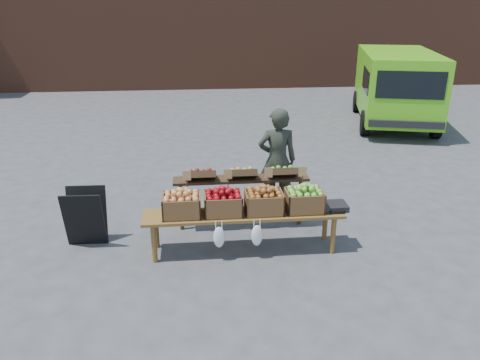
{
  "coord_description": "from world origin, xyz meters",
  "views": [
    {
      "loc": [
        -1.1,
        -5.28,
        3.25
      ],
      "look_at": [
        -0.49,
        0.91,
        0.85
      ],
      "focal_mm": 35.0,
      "sensor_mm": 36.0,
      "label": 1
    }
  ],
  "objects_px": {
    "display_bench": "(244,231)",
    "crate_golden_apples": "(182,206)",
    "delivery_van": "(395,89)",
    "crate_russet_pears": "(223,204)",
    "vendor": "(277,160)",
    "back_table": "(241,195)",
    "weighing_scale": "(334,206)",
    "chalkboard_sign": "(85,217)",
    "crate_red_apples": "(264,202)",
    "crate_green_apples": "(304,201)"
  },
  "relations": [
    {
      "from": "vendor",
      "to": "crate_russet_pears",
      "type": "distance_m",
      "value": 1.62
    },
    {
      "from": "vendor",
      "to": "crate_red_apples",
      "type": "bearing_deg",
      "value": 74.78
    },
    {
      "from": "display_bench",
      "to": "crate_russet_pears",
      "type": "distance_m",
      "value": 0.51
    },
    {
      "from": "delivery_van",
      "to": "crate_golden_apples",
      "type": "distance_m",
      "value": 8.81
    },
    {
      "from": "display_bench",
      "to": "crate_russet_pears",
      "type": "relative_size",
      "value": 5.4
    },
    {
      "from": "display_bench",
      "to": "vendor",
      "type": "bearing_deg",
      "value": 62.57
    },
    {
      "from": "vendor",
      "to": "back_table",
      "type": "height_order",
      "value": "vendor"
    },
    {
      "from": "vendor",
      "to": "chalkboard_sign",
      "type": "bearing_deg",
      "value": 19.44
    },
    {
      "from": "weighing_scale",
      "to": "crate_golden_apples",
      "type": "bearing_deg",
      "value": 180.0
    },
    {
      "from": "back_table",
      "to": "crate_green_apples",
      "type": "xyz_separation_m",
      "value": [
        0.79,
        -0.72,
        0.19
      ]
    },
    {
      "from": "delivery_van",
      "to": "display_bench",
      "type": "relative_size",
      "value": 1.62
    },
    {
      "from": "crate_golden_apples",
      "to": "delivery_van",
      "type": "bearing_deg",
      "value": 49.5
    },
    {
      "from": "chalkboard_sign",
      "to": "back_table",
      "type": "xyz_separation_m",
      "value": [
        2.22,
        0.32,
        0.1
      ]
    },
    {
      "from": "back_table",
      "to": "crate_golden_apples",
      "type": "height_order",
      "value": "back_table"
    },
    {
      "from": "weighing_scale",
      "to": "chalkboard_sign",
      "type": "bearing_deg",
      "value": 173.37
    },
    {
      "from": "delivery_van",
      "to": "chalkboard_sign",
      "type": "height_order",
      "value": "delivery_van"
    },
    {
      "from": "vendor",
      "to": "display_bench",
      "type": "relative_size",
      "value": 0.63
    },
    {
      "from": "delivery_van",
      "to": "weighing_scale",
      "type": "xyz_separation_m",
      "value": [
        -3.64,
        -6.69,
        -0.37
      ]
    },
    {
      "from": "delivery_van",
      "to": "crate_russet_pears",
      "type": "height_order",
      "value": "delivery_van"
    },
    {
      "from": "back_table",
      "to": "crate_russet_pears",
      "type": "xyz_separation_m",
      "value": [
        -0.31,
        -0.72,
        0.19
      ]
    },
    {
      "from": "crate_golden_apples",
      "to": "weighing_scale",
      "type": "bearing_deg",
      "value": 0.0
    },
    {
      "from": "vendor",
      "to": "chalkboard_sign",
      "type": "xyz_separation_m",
      "value": [
        -2.86,
        -0.9,
        -0.43
      ]
    },
    {
      "from": "crate_golden_apples",
      "to": "crate_russet_pears",
      "type": "distance_m",
      "value": 0.55
    },
    {
      "from": "display_bench",
      "to": "crate_red_apples",
      "type": "bearing_deg",
      "value": 0.0
    },
    {
      "from": "chalkboard_sign",
      "to": "crate_green_apples",
      "type": "xyz_separation_m",
      "value": [
        3.01,
        -0.4,
        0.29
      ]
    },
    {
      "from": "display_bench",
      "to": "crate_golden_apples",
      "type": "bearing_deg",
      "value": 180.0
    },
    {
      "from": "vendor",
      "to": "back_table",
      "type": "xyz_separation_m",
      "value": [
        -0.64,
        -0.58,
        -0.33
      ]
    },
    {
      "from": "vendor",
      "to": "display_bench",
      "type": "height_order",
      "value": "vendor"
    },
    {
      "from": "delivery_van",
      "to": "crate_russet_pears",
      "type": "xyz_separation_m",
      "value": [
        -5.17,
        -6.69,
        -0.27
      ]
    },
    {
      "from": "crate_russet_pears",
      "to": "vendor",
      "type": "bearing_deg",
      "value": 53.87
    },
    {
      "from": "crate_red_apples",
      "to": "crate_green_apples",
      "type": "height_order",
      "value": "same"
    },
    {
      "from": "crate_russet_pears",
      "to": "weighing_scale",
      "type": "height_order",
      "value": "crate_russet_pears"
    },
    {
      "from": "delivery_van",
      "to": "display_bench",
      "type": "xyz_separation_m",
      "value": [
        -4.89,
        -6.69,
        -0.7
      ]
    },
    {
      "from": "crate_red_apples",
      "to": "weighing_scale",
      "type": "bearing_deg",
      "value": 0.0
    },
    {
      "from": "chalkboard_sign",
      "to": "crate_golden_apples",
      "type": "relative_size",
      "value": 1.67
    },
    {
      "from": "back_table",
      "to": "weighing_scale",
      "type": "height_order",
      "value": "back_table"
    },
    {
      "from": "display_bench",
      "to": "crate_red_apples",
      "type": "distance_m",
      "value": 0.51
    },
    {
      "from": "crate_red_apples",
      "to": "crate_green_apples",
      "type": "relative_size",
      "value": 1.0
    },
    {
      "from": "delivery_van",
      "to": "chalkboard_sign",
      "type": "distance_m",
      "value": 9.49
    },
    {
      "from": "delivery_van",
      "to": "weighing_scale",
      "type": "relative_size",
      "value": 12.89
    },
    {
      "from": "delivery_van",
      "to": "crate_golden_apples",
      "type": "xyz_separation_m",
      "value": [
        -5.72,
        -6.69,
        -0.27
      ]
    },
    {
      "from": "chalkboard_sign",
      "to": "crate_red_apples",
      "type": "relative_size",
      "value": 1.67
    },
    {
      "from": "crate_red_apples",
      "to": "crate_green_apples",
      "type": "distance_m",
      "value": 0.55
    },
    {
      "from": "vendor",
      "to": "weighing_scale",
      "type": "distance_m",
      "value": 1.44
    },
    {
      "from": "chalkboard_sign",
      "to": "crate_red_apples",
      "type": "bearing_deg",
      "value": -7.54
    },
    {
      "from": "crate_red_apples",
      "to": "crate_green_apples",
      "type": "xyz_separation_m",
      "value": [
        0.55,
        0.0,
        0.0
      ]
    },
    {
      "from": "display_bench",
      "to": "crate_golden_apples",
      "type": "height_order",
      "value": "crate_golden_apples"
    },
    {
      "from": "vendor",
      "to": "crate_red_apples",
      "type": "height_order",
      "value": "vendor"
    },
    {
      "from": "vendor",
      "to": "crate_green_apples",
      "type": "xyz_separation_m",
      "value": [
        0.15,
        -1.3,
        -0.14
      ]
    },
    {
      "from": "delivery_van",
      "to": "vendor",
      "type": "relative_size",
      "value": 2.57
    }
  ]
}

